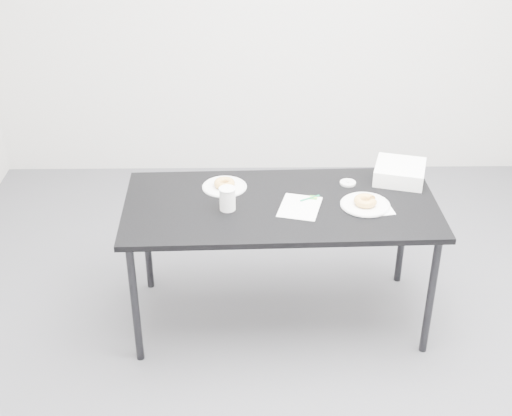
{
  "coord_description": "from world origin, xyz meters",
  "views": [
    {
      "loc": [
        -0.12,
        -3.04,
        2.56
      ],
      "look_at": [
        -0.08,
        0.02,
        0.78
      ],
      "focal_mm": 50.0,
      "sensor_mm": 36.0,
      "label": 1
    }
  ],
  "objects_px": {
    "bakery_box": "(400,172)",
    "scorecard": "(300,207)",
    "plate_near": "(365,205)",
    "plate_far": "(225,187)",
    "pen": "(310,198)",
    "coffee_cup": "(227,199)",
    "donut_near": "(365,201)",
    "table": "(281,213)",
    "donut_far": "(224,183)"
  },
  "relations": [
    {
      "from": "plate_near",
      "to": "coffee_cup",
      "type": "xyz_separation_m",
      "value": [
        -0.7,
        -0.02,
        0.05
      ]
    },
    {
      "from": "plate_far",
      "to": "bakery_box",
      "type": "xyz_separation_m",
      "value": [
        0.95,
        0.08,
        0.04
      ]
    },
    {
      "from": "scorecard",
      "to": "pen",
      "type": "xyz_separation_m",
      "value": [
        0.06,
        0.08,
        0.0
      ]
    },
    {
      "from": "plate_near",
      "to": "plate_far",
      "type": "distance_m",
      "value": 0.76
    },
    {
      "from": "table",
      "to": "plate_near",
      "type": "bearing_deg",
      "value": -5.93
    },
    {
      "from": "plate_near",
      "to": "bakery_box",
      "type": "distance_m",
      "value": 0.37
    },
    {
      "from": "scorecard",
      "to": "donut_far",
      "type": "relative_size",
      "value": 2.23
    },
    {
      "from": "pen",
      "to": "plate_far",
      "type": "distance_m",
      "value": 0.47
    },
    {
      "from": "plate_far",
      "to": "bakery_box",
      "type": "height_order",
      "value": "bakery_box"
    },
    {
      "from": "scorecard",
      "to": "donut_far",
      "type": "distance_m",
      "value": 0.45
    },
    {
      "from": "scorecard",
      "to": "plate_near",
      "type": "relative_size",
      "value": 0.98
    },
    {
      "from": "donut_far",
      "to": "plate_near",
      "type": "bearing_deg",
      "value": -16.11
    },
    {
      "from": "pen",
      "to": "donut_near",
      "type": "xyz_separation_m",
      "value": [
        0.28,
        -0.07,
        0.02
      ]
    },
    {
      "from": "donut_near",
      "to": "bakery_box",
      "type": "height_order",
      "value": "bakery_box"
    },
    {
      "from": "pen",
      "to": "plate_near",
      "type": "bearing_deg",
      "value": -43.47
    },
    {
      "from": "donut_far",
      "to": "plate_far",
      "type": "bearing_deg",
      "value": 0.0
    },
    {
      "from": "table",
      "to": "donut_far",
      "type": "relative_size",
      "value": 14.62
    },
    {
      "from": "table",
      "to": "scorecard",
      "type": "relative_size",
      "value": 6.56
    },
    {
      "from": "plate_near",
      "to": "coffee_cup",
      "type": "distance_m",
      "value": 0.71
    },
    {
      "from": "scorecard",
      "to": "coffee_cup",
      "type": "xyz_separation_m",
      "value": [
        -0.37,
        -0.02,
        0.06
      ]
    },
    {
      "from": "donut_near",
      "to": "plate_far",
      "type": "bearing_deg",
      "value": 163.89
    },
    {
      "from": "pen",
      "to": "coffee_cup",
      "type": "height_order",
      "value": "coffee_cup"
    },
    {
      "from": "table",
      "to": "plate_far",
      "type": "bearing_deg",
      "value": 147.42
    },
    {
      "from": "plate_near",
      "to": "donut_near",
      "type": "height_order",
      "value": "donut_near"
    },
    {
      "from": "pen",
      "to": "coffee_cup",
      "type": "distance_m",
      "value": 0.44
    },
    {
      "from": "plate_far",
      "to": "coffee_cup",
      "type": "bearing_deg",
      "value": -84.67
    },
    {
      "from": "pen",
      "to": "donut_near",
      "type": "bearing_deg",
      "value": -43.47
    },
    {
      "from": "pen",
      "to": "donut_near",
      "type": "height_order",
      "value": "donut_near"
    },
    {
      "from": "table",
      "to": "donut_near",
      "type": "xyz_separation_m",
      "value": [
        0.43,
        -0.03,
        0.09
      ]
    },
    {
      "from": "donut_near",
      "to": "plate_far",
      "type": "height_order",
      "value": "donut_near"
    },
    {
      "from": "table",
      "to": "bakery_box",
      "type": "xyz_separation_m",
      "value": [
        0.66,
        0.26,
        0.1
      ]
    },
    {
      "from": "table",
      "to": "pen",
      "type": "relative_size",
      "value": 14.12
    },
    {
      "from": "plate_near",
      "to": "bakery_box",
      "type": "height_order",
      "value": "bakery_box"
    },
    {
      "from": "table",
      "to": "pen",
      "type": "distance_m",
      "value": 0.17
    },
    {
      "from": "donut_near",
      "to": "bakery_box",
      "type": "relative_size",
      "value": 0.46
    },
    {
      "from": "plate_far",
      "to": "coffee_cup",
      "type": "relative_size",
      "value": 1.96
    },
    {
      "from": "bakery_box",
      "to": "scorecard",
      "type": "bearing_deg",
      "value": -136.52
    },
    {
      "from": "donut_near",
      "to": "coffee_cup",
      "type": "xyz_separation_m",
      "value": [
        -0.7,
        -0.02,
        0.03
      ]
    },
    {
      "from": "donut_near",
      "to": "plate_near",
      "type": "bearing_deg",
      "value": 90.0
    },
    {
      "from": "scorecard",
      "to": "pen",
      "type": "relative_size",
      "value": 2.15
    },
    {
      "from": "donut_near",
      "to": "donut_far",
      "type": "xyz_separation_m",
      "value": [
        -0.73,
        0.21,
        -0.01
      ]
    },
    {
      "from": "donut_near",
      "to": "bakery_box",
      "type": "bearing_deg",
      "value": 51.62
    },
    {
      "from": "pen",
      "to": "plate_near",
      "type": "xyz_separation_m",
      "value": [
        0.28,
        -0.07,
        0.0
      ]
    },
    {
      "from": "donut_near",
      "to": "donut_far",
      "type": "height_order",
      "value": "donut_near"
    },
    {
      "from": "donut_near",
      "to": "donut_far",
      "type": "bearing_deg",
      "value": 163.89
    },
    {
      "from": "plate_far",
      "to": "pen",
      "type": "bearing_deg",
      "value": -16.74
    },
    {
      "from": "coffee_cup",
      "to": "plate_near",
      "type": "bearing_deg",
      "value": 1.9
    },
    {
      "from": "plate_near",
      "to": "plate_far",
      "type": "height_order",
      "value": "plate_near"
    },
    {
      "from": "scorecard",
      "to": "plate_far",
      "type": "distance_m",
      "value": 0.45
    },
    {
      "from": "plate_near",
      "to": "plate_far",
      "type": "xyz_separation_m",
      "value": [
        -0.73,
        0.21,
        -0.0
      ]
    }
  ]
}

